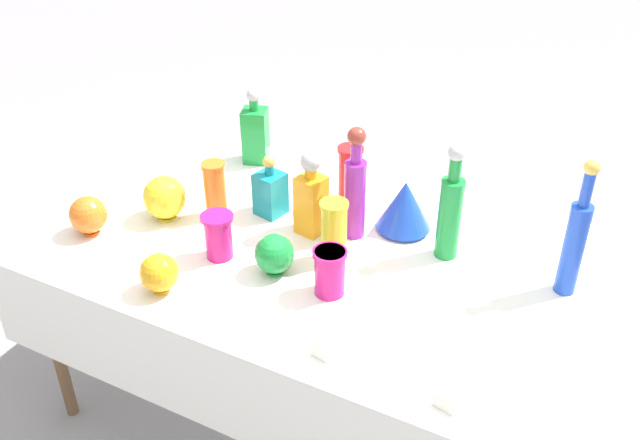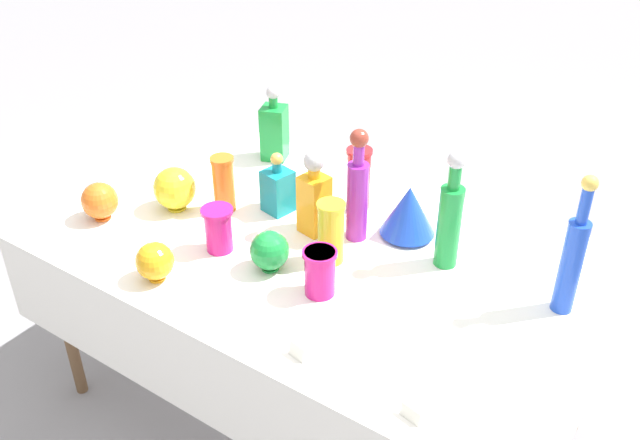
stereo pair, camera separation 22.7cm
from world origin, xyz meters
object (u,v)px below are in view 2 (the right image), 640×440
Objects in this scene: slender_vase_3 at (320,271)px; slender_vase_4 at (359,177)px; tall_bottle_2 at (357,192)px; round_bowl_1 at (100,201)px; slender_vase_2 at (331,231)px; round_bowl_0 at (175,188)px; tall_bottle_1 at (450,218)px; slender_vase_1 at (218,228)px; slender_vase_0 at (223,183)px; round_bowl_3 at (269,251)px; square_decanter_0 at (274,130)px; round_bowl_2 at (155,261)px; tall_bottle_0 at (573,257)px; fluted_vase_0 at (409,210)px; square_decanter_1 at (278,189)px; square_decanter_2 at (314,196)px.

slender_vase_3 is 0.66× the size of slender_vase_4.
round_bowl_1 is (-0.79, -0.40, -0.10)m from tall_bottle_2.
slender_vase_2 is 1.34× the size of round_bowl_0.
tall_bottle_1 reaches higher than slender_vase_1.
slender_vase_1 is (-0.64, -0.34, -0.08)m from tall_bottle_1.
slender_vase_0 is 0.48m from slender_vase_2.
round_bowl_1 is at bearing -169.25° from slender_vase_1.
slender_vase_2 is (0.48, -0.04, 0.00)m from slender_vase_0.
slender_vase_4 is 1.73× the size of round_bowl_3.
tall_bottle_2 is at bearing -27.84° from square_decanter_0.
slender_vase_3 is 0.50m from round_bowl_2.
square_decanter_0 reaches higher than slender_vase_0.
slender_vase_0 is at bearing -166.55° from tall_bottle_2.
slender_vase_0 is at bearing -143.63° from slender_vase_4.
slender_vase_4 is at bearing -15.91° from square_decanter_0.
slender_vase_4 is (-0.16, 0.48, 0.04)m from slender_vase_3.
square_decanter_0 is 1.93× the size of round_bowl_0.
slender_vase_3 is 0.95× the size of round_bowl_0.
tall_bottle_0 is 2.80× the size of round_bowl_0.
round_bowl_0 is (-0.75, -0.31, -0.01)m from fluted_vase_0.
round_bowl_2 is at bearing -103.55° from slender_vase_1.
tall_bottle_1 reaches higher than slender_vase_0.
round_bowl_1 is (-0.85, -0.08, -0.01)m from slender_vase_3.
square_decanter_2 is at bearing -11.47° from square_decanter_1.
slender_vase_3 is 0.51m from slender_vase_4.
fluted_vase_0 is at bearing -14.55° from slender_vase_4.
round_bowl_1 is at bearing 160.81° from round_bowl_2.
slender_vase_2 is at bearing 24.81° from slender_vase_1.
slender_vase_3 is 0.86m from round_bowl_1.
square_decanter_1 is (0.25, -0.31, -0.04)m from square_decanter_0.
tall_bottle_0 is 2.39× the size of fluted_vase_0.
square_decanter_0 is (-1.25, 0.28, -0.06)m from tall_bottle_0.
tall_bottle_0 is 2.94× the size of slender_vase_3.
round_bowl_1 is at bearing -171.88° from round_bowl_3.
square_decanter_1 is 1.80× the size of round_bowl_2.
slender_vase_2 is (0.33, 0.15, 0.03)m from slender_vase_1.
tall_bottle_0 is 1.93× the size of slender_vase_4.
square_decanter_1 is 0.19m from square_decanter_2.
fluted_vase_0 is at bearing 28.62° from round_bowl_1.
tall_bottle_0 is 1.45× the size of square_decanter_0.
tall_bottle_0 is at bearing -8.82° from fluted_vase_0.
slender_vase_0 reaches higher than fluted_vase_0.
slender_vase_2 is at bearing -5.32° from slender_vase_0.
tall_bottle_0 is 0.71m from slender_vase_2.
round_bowl_2 is (0.40, -0.14, -0.00)m from round_bowl_1.
round_bowl_1 is (-0.46, -0.09, -0.01)m from slender_vase_1.
tall_bottle_2 is 1.31× the size of square_decanter_2.
round_bowl_0 is (-0.62, -0.20, -0.09)m from tall_bottle_2.
fluted_vase_0 is (0.07, 0.42, 0.02)m from slender_vase_3.
slender_vase_1 reaches higher than round_bowl_2.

